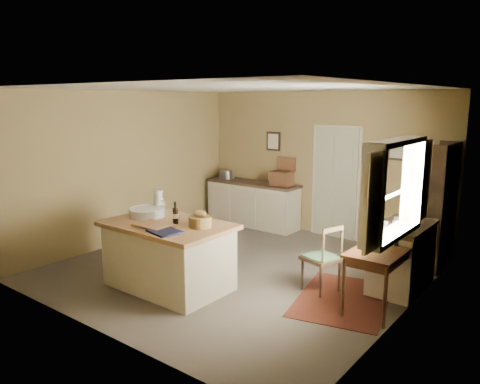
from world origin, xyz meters
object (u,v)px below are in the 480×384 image
(work_island, at_px, (168,253))
(shelving_unit, at_px, (441,206))
(sideboard, at_px, (253,202))
(desk_chair, at_px, (321,259))
(writing_desk, at_px, (380,257))
(right_cabinet, at_px, (402,256))

(work_island, height_order, shelving_unit, shelving_unit)
(sideboard, height_order, desk_chair, sideboard)
(work_island, bearing_deg, writing_desk, 23.17)
(work_island, bearing_deg, sideboard, 106.87)
(sideboard, xyz_separation_m, desk_chair, (2.72, -2.18, -0.03))
(work_island, height_order, sideboard, work_island)
(writing_desk, bearing_deg, right_cabinet, 90.01)
(writing_desk, height_order, shelving_unit, shelving_unit)
(sideboard, bearing_deg, desk_chair, -38.72)
(desk_chair, bearing_deg, writing_desk, 11.88)
(right_cabinet, bearing_deg, work_island, -143.21)
(desk_chair, xyz_separation_m, shelving_unit, (0.97, 1.97, 0.50))
(right_cabinet, distance_m, shelving_unit, 1.33)
(work_island, relative_size, right_cabinet, 1.54)
(sideboard, height_order, shelving_unit, shelving_unit)
(shelving_unit, bearing_deg, writing_desk, -94.23)
(right_cabinet, height_order, shelving_unit, shelving_unit)
(writing_desk, relative_size, desk_chair, 1.05)
(desk_chair, bearing_deg, sideboard, 157.87)
(sideboard, relative_size, desk_chair, 2.20)
(sideboard, relative_size, right_cabinet, 1.80)
(writing_desk, height_order, right_cabinet, right_cabinet)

